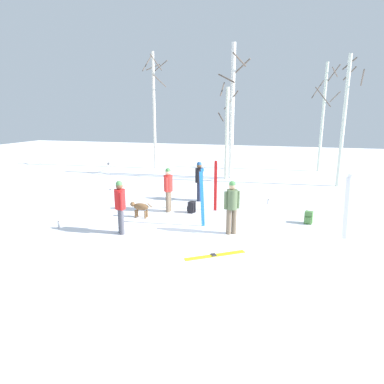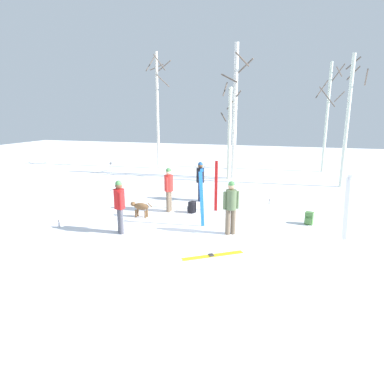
{
  "view_description": "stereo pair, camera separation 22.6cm",
  "coord_description": "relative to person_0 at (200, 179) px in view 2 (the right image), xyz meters",
  "views": [
    {
      "loc": [
        3.14,
        -9.59,
        3.75
      ],
      "look_at": [
        0.08,
        1.52,
        1.0
      ],
      "focal_mm": 31.11,
      "sensor_mm": 36.0,
      "label": 1
    },
    {
      "loc": [
        3.35,
        -9.53,
        3.75
      ],
      "look_at": [
        0.08,
        1.52,
        1.0
      ],
      "focal_mm": 31.11,
      "sensor_mm": 36.0,
      "label": 2
    }
  ],
  "objects": [
    {
      "name": "ground_plane",
      "position": [
        0.3,
        -4.07,
        -0.98
      ],
      "size": [
        60.0,
        60.0,
        0.0
      ],
      "primitive_type": "plane",
      "color": "white"
    },
    {
      "name": "person_0",
      "position": [
        0.0,
        0.0,
        0.0
      ],
      "size": [
        0.34,
        0.52,
        1.72
      ],
      "color": "#1E2338",
      "rests_on": "ground_plane"
    },
    {
      "name": "person_1",
      "position": [
        -1.39,
        -4.6,
        0.0
      ],
      "size": [
        0.36,
        0.43,
        1.72
      ],
      "color": "#4C4C56",
      "rests_on": "ground_plane"
    },
    {
      "name": "person_2",
      "position": [
        -0.74,
        -1.91,
        0.0
      ],
      "size": [
        0.34,
        0.52,
        1.72
      ],
      "color": "#72604C",
      "rests_on": "ground_plane"
    },
    {
      "name": "person_3",
      "position": [
        1.99,
        -3.7,
        0.0
      ],
      "size": [
        0.46,
        0.34,
        1.72
      ],
      "color": "#72604C",
      "rests_on": "ground_plane"
    },
    {
      "name": "dog",
      "position": [
        -1.5,
        -2.89,
        -0.59
      ],
      "size": [
        0.9,
        0.24,
        0.57
      ],
      "color": "brown",
      "rests_on": "ground_plane"
    },
    {
      "name": "ski_pair_planted_0",
      "position": [
        0.98,
        -1.28,
        0.0
      ],
      "size": [
        0.13,
        0.06,
        1.98
      ],
      "color": "red",
      "rests_on": "ground_plane"
    },
    {
      "name": "ski_pair_planted_1",
      "position": [
        5.35,
        -3.24,
        0.02
      ],
      "size": [
        0.19,
        0.04,
        2.01
      ],
      "color": "white",
      "rests_on": "ground_plane"
    },
    {
      "name": "ski_pair_planted_2",
      "position": [
        0.93,
        -3.27,
        0.01
      ],
      "size": [
        0.17,
        0.19,
        1.98
      ],
      "color": "blue",
      "rests_on": "ground_plane"
    },
    {
      "name": "ski_pair_lying_0",
      "position": [
        1.83,
        -5.48,
        -0.97
      ],
      "size": [
        1.52,
        1.1,
        0.05
      ],
      "color": "yellow",
      "rests_on": "ground_plane"
    },
    {
      "name": "ski_poles_0",
      "position": [
        -4.67,
        0.61,
        -0.23
      ],
      "size": [
        0.07,
        0.2,
        1.41
      ],
      "color": "#B2B2BC",
      "rests_on": "ground_plane"
    },
    {
      "name": "backpack_0",
      "position": [
        4.42,
        -2.0,
        -0.77
      ],
      "size": [
        0.3,
        0.33,
        0.44
      ],
      "color": "#4C7F3F",
      "rests_on": "ground_plane"
    },
    {
      "name": "backpack_1",
      "position": [
        0.16,
        -1.83,
        -0.77
      ],
      "size": [
        0.34,
        0.31,
        0.44
      ],
      "color": "black",
      "rests_on": "ground_plane"
    },
    {
      "name": "water_bottle_0",
      "position": [
        2.95,
        0.26,
        -0.88
      ],
      "size": [
        0.07,
        0.07,
        0.21
      ],
      "color": "silver",
      "rests_on": "ground_plane"
    },
    {
      "name": "water_bottle_1",
      "position": [
        -3.64,
        -4.7,
        -0.87
      ],
      "size": [
        0.06,
        0.06,
        0.24
      ],
      "color": "silver",
      "rests_on": "ground_plane"
    },
    {
      "name": "birch_tree_0",
      "position": [
        -5.05,
        7.69,
        3.08
      ],
      "size": [
        1.53,
        1.69,
        7.6
      ],
      "color": "silver",
      "rests_on": "ground_plane"
    },
    {
      "name": "birch_tree_1",
      "position": [
        0.29,
        5.15,
        1.71
      ],
      "size": [
        1.13,
        1.13,
        5.41
      ],
      "color": "silver",
      "rests_on": "ground_plane"
    },
    {
      "name": "birch_tree_2",
      "position": [
        0.51,
        5.57,
        2.89
      ],
      "size": [
        1.73,
        1.74,
        7.47
      ],
      "color": "white",
      "rests_on": "ground_plane"
    },
    {
      "name": "birch_tree_3",
      "position": [
        5.74,
        9.43,
        2.64
      ],
      "size": [
        1.65,
        1.53,
        6.8
      ],
      "color": "silver",
      "rests_on": "ground_plane"
    },
    {
      "name": "birch_tree_4",
      "position": [
        6.29,
        4.8,
        2.41
      ],
      "size": [
        1.02,
        1.28,
        6.53
      ],
      "color": "silver",
      "rests_on": "ground_plane"
    }
  ]
}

